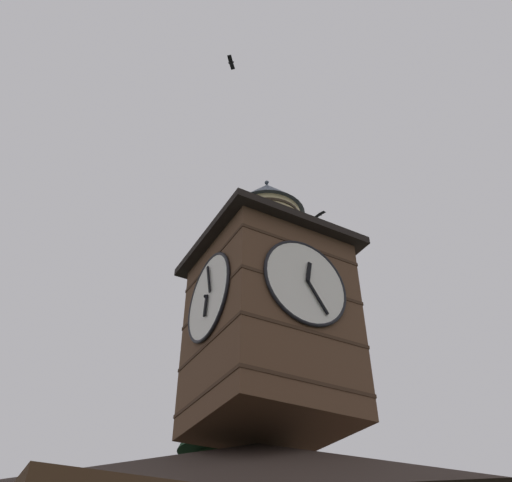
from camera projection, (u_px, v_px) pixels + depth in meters
name	position (u px, v px, depth m)	size (l,w,h in m)	color
clock_tower	(269.00, 309.00, 16.08)	(4.65, 4.65, 9.05)	brown
flying_bird_high	(231.00, 63.00, 17.30)	(0.45, 0.49, 0.10)	black
flying_bird_low	(320.00, 214.00, 25.41)	(0.29, 0.59, 0.12)	black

